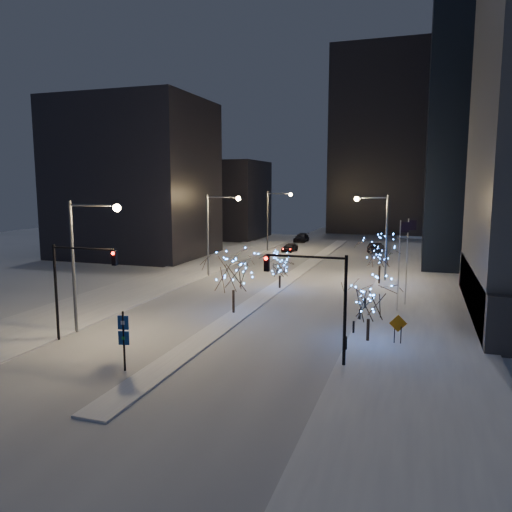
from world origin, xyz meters
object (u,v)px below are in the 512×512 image
at_px(car_far, 301,238).
at_px(holiday_tree_plaza_far, 380,252).
at_px(street_lamp_w_far, 273,213).
at_px(construction_sign, 398,326).
at_px(street_lamp_w_mid, 216,224).
at_px(car_mid, 376,248).
at_px(street_lamp_east, 379,226).
at_px(traffic_signal_west, 73,277).
at_px(holiday_tree_plaza_near, 369,299).
at_px(holiday_tree_median_far, 280,265).
at_px(holiday_tree_median_near, 233,271).
at_px(wayfinding_sign, 124,335).
at_px(car_near, 290,247).
at_px(traffic_signal_east, 320,290).
at_px(street_lamp_w_near, 84,249).

xyz_separation_m(car_far, holiday_tree_plaza_far, (17.97, -38.61, 2.90)).
height_order(street_lamp_w_far, holiday_tree_plaza_far, street_lamp_w_far).
distance_m(car_far, construction_sign, 63.72).
distance_m(street_lamp_w_mid, car_mid, 33.48).
relative_size(street_lamp_east, holiday_tree_plaza_far, 1.84).
relative_size(traffic_signal_west, holiday_tree_plaza_far, 1.29).
bearing_deg(car_far, street_lamp_w_mid, -91.56).
relative_size(holiday_tree_plaza_far, construction_sign, 2.65).
height_order(street_lamp_w_far, holiday_tree_plaza_near, street_lamp_w_far).
relative_size(street_lamp_w_mid, holiday_tree_median_far, 2.62).
distance_m(holiday_tree_median_far, holiday_tree_plaza_near, 19.15).
bearing_deg(construction_sign, holiday_tree_median_near, 150.29).
bearing_deg(construction_sign, wayfinding_sign, -158.99).
distance_m(car_near, holiday_tree_plaza_far, 29.16).
bearing_deg(street_lamp_w_far, car_far, 84.26).
height_order(traffic_signal_west, car_mid, traffic_signal_west).
height_order(traffic_signal_west, car_near, traffic_signal_west).
relative_size(traffic_signal_east, wayfinding_sign, 1.88).
bearing_deg(holiday_tree_plaza_near, holiday_tree_median_far, 124.74).
bearing_deg(street_lamp_w_far, construction_sign, -63.81).
distance_m(traffic_signal_east, holiday_tree_median_far, 22.89).
bearing_deg(holiday_tree_plaza_near, car_near, 111.00).
bearing_deg(street_lamp_east, traffic_signal_east, -92.26).
relative_size(car_mid, holiday_tree_plaza_near, 1.05).
bearing_deg(holiday_tree_plaza_far, street_lamp_east, 102.00).
xyz_separation_m(street_lamp_w_near, street_lamp_east, (19.02, 28.00, -0.05)).
bearing_deg(street_lamp_w_near, holiday_tree_plaza_far, 53.26).
bearing_deg(holiday_tree_plaza_near, wayfinding_sign, -142.68).
distance_m(traffic_signal_west, construction_sign, 23.08).
height_order(car_mid, construction_sign, construction_sign).
xyz_separation_m(traffic_signal_east, car_mid, (-1.14, 54.45, -3.93)).
bearing_deg(holiday_tree_median_near, wayfinding_sign, -95.88).
height_order(car_far, holiday_tree_median_near, holiday_tree_median_near).
xyz_separation_m(traffic_signal_east, wayfinding_sign, (-10.94, -4.78, -2.48)).
distance_m(street_lamp_w_far, traffic_signal_east, 54.07).
height_order(holiday_tree_median_far, wayfinding_sign, holiday_tree_median_far).
bearing_deg(street_lamp_w_near, street_lamp_east, 55.81).
xyz_separation_m(street_lamp_w_far, construction_sign, (22.40, -45.53, -5.11)).
relative_size(traffic_signal_west, traffic_signal_east, 1.00).
distance_m(street_lamp_east, holiday_tree_median_far, 12.96).
distance_m(traffic_signal_east, car_near, 53.19).
xyz_separation_m(street_lamp_east, holiday_tree_median_near, (-10.58, -19.22, -2.59)).
distance_m(street_lamp_w_mid, holiday_tree_median_far, 11.30).
bearing_deg(street_lamp_w_mid, holiday_tree_median_near, -62.52).
xyz_separation_m(street_lamp_w_far, holiday_tree_median_near, (8.44, -41.22, -2.64)).
bearing_deg(traffic_signal_east, holiday_tree_plaza_far, 86.70).
height_order(car_near, wayfinding_sign, wayfinding_sign).
bearing_deg(holiday_tree_median_far, street_lamp_east, 39.27).
xyz_separation_m(holiday_tree_median_near, holiday_tree_median_far, (1.00, 11.39, -1.26)).
relative_size(car_mid, holiday_tree_plaza_far, 0.92).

